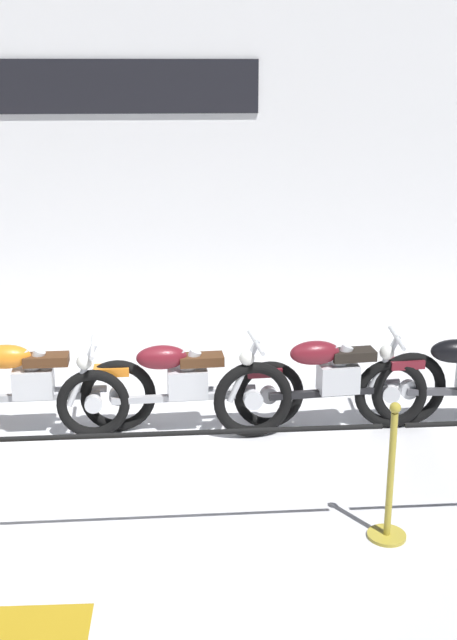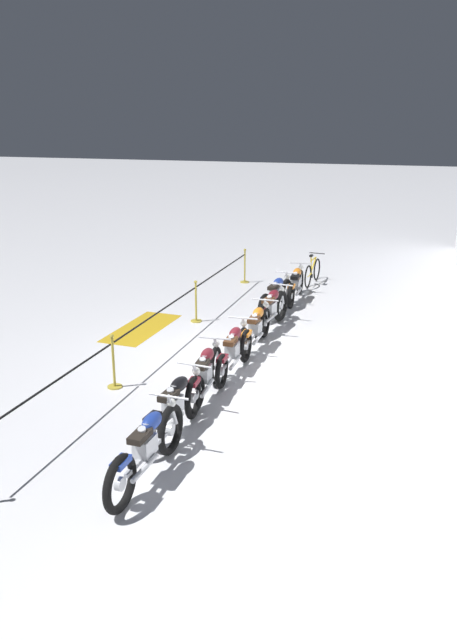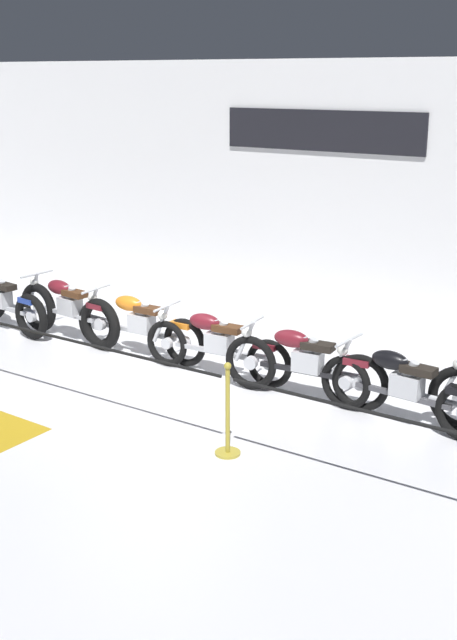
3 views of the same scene
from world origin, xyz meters
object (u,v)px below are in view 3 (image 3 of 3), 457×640
at_px(stanchion_mid_right, 228,424).
at_px(motorcycle_maroon_4, 216,344).
at_px(motorcycle_maroon_2, 68,310).
at_px(motorcycle_black_6, 402,387).
at_px(motorcycle_orange_3, 139,325).
at_px(motorcycle_maroon_5, 303,364).

bearing_deg(stanchion_mid_right, motorcycle_maroon_4, 127.52).
height_order(motorcycle_maroon_2, motorcycle_black_6, motorcycle_maroon_2).
bearing_deg(motorcycle_orange_3, motorcycle_maroon_5, -3.02).
bearing_deg(motorcycle_maroon_2, motorcycle_maroon_4, -0.80).
bearing_deg(motorcycle_maroon_2, stanchion_mid_right, -24.40).
distance_m(motorcycle_maroon_5, stanchion_mid_right, 1.80).
xyz_separation_m(motorcycle_maroon_2, motorcycle_maroon_4, (2.77, -0.04, -0.02)).
relative_size(motorcycle_maroon_4, motorcycle_black_6, 1.05).
distance_m(motorcycle_orange_3, motorcycle_black_6, 4.09).
bearing_deg(motorcycle_maroon_2, motorcycle_orange_3, 1.25).
xyz_separation_m(motorcycle_maroon_5, motorcycle_black_6, (1.31, -0.02, -0.01)).
distance_m(motorcycle_maroon_4, motorcycle_black_6, 2.69).
distance_m(motorcycle_maroon_4, motorcycle_maroon_5, 1.38).
bearing_deg(motorcycle_maroon_4, stanchion_mid_right, -52.48).
height_order(motorcycle_maroon_2, motorcycle_orange_3, motorcycle_maroon_2).
bearing_deg(motorcycle_orange_3, motorcycle_black_6, -2.33).
bearing_deg(motorcycle_maroon_4, motorcycle_maroon_2, 179.20).
bearing_deg(motorcycle_black_6, motorcycle_maroon_4, 177.93).
height_order(motorcycle_orange_3, motorcycle_maroon_4, motorcycle_orange_3).
bearing_deg(motorcycle_black_6, motorcycle_maroon_5, 179.14).
relative_size(motorcycle_maroon_5, motorcycle_black_6, 1.02).
distance_m(motorcycle_maroon_2, motorcycle_maroon_5, 4.16).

